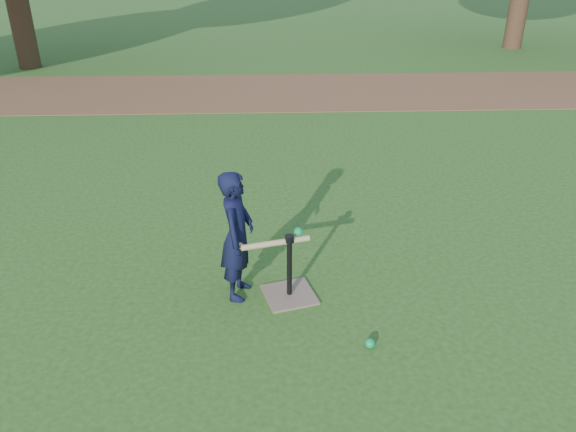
{
  "coord_description": "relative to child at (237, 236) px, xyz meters",
  "views": [
    {
      "loc": [
        -0.41,
        -3.81,
        2.92
      ],
      "look_at": [
        -0.23,
        0.64,
        0.65
      ],
      "focal_mm": 35.0,
      "sensor_mm": 36.0,
      "label": 1
    }
  ],
  "objects": [
    {
      "name": "batting_tee",
      "position": [
        0.45,
        -0.06,
        -0.48
      ],
      "size": [
        0.53,
        0.53,
        0.61
      ],
      "color": "#806651",
      "rests_on": "ground"
    },
    {
      "name": "dirt_strip",
      "position": [
        0.67,
        7.1,
        -0.59
      ],
      "size": [
        24.0,
        3.0,
        0.01
      ],
      "primitive_type": "cube",
      "color": "brown",
      "rests_on": "ground"
    },
    {
      "name": "ground",
      "position": [
        0.67,
        -0.4,
        -0.59
      ],
      "size": [
        80.0,
        80.0,
        0.0
      ],
      "primitive_type": "plane",
      "color": "#285116",
      "rests_on": "ground"
    },
    {
      "name": "child",
      "position": [
        0.0,
        0.0,
        0.0
      ],
      "size": [
        0.36,
        0.48,
        1.18
      ],
      "primitive_type": "imported",
      "rotation": [
        0.0,
        0.0,
        1.38
      ],
      "color": "black",
      "rests_on": "ground"
    },
    {
      "name": "swing_action",
      "position": [
        0.34,
        -0.06,
        -0.02
      ],
      "size": [
        0.63,
        0.24,
        0.12
      ],
      "color": "tan",
      "rests_on": "ground"
    },
    {
      "name": "wiffle_ball_ground",
      "position": [
        1.05,
        -0.79,
        -0.55
      ],
      "size": [
        0.08,
        0.08,
        0.08
      ],
      "primitive_type": "sphere",
      "color": "#0D9547",
      "rests_on": "ground"
    }
  ]
}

